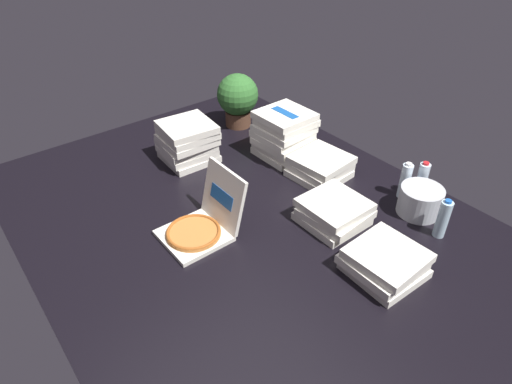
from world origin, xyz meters
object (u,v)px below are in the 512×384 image
ice_bucket (420,201)px  potted_plant (238,98)px  open_pizza_box (202,223)px  water_bottle_0 (443,219)px  pizza_stack_center_far (284,134)px  water_bottle_2 (405,181)px  pizza_stack_right_mid (334,212)px  water_bottle_1 (422,180)px  pizza_stack_left_near (385,263)px  pizza_stack_left_far (187,142)px  pizza_stack_right_far (320,166)px

ice_bucket → potted_plant: 1.66m
open_pizza_box → water_bottle_0: size_ratio=1.75×
pizza_stack_center_far → water_bottle_2: bearing=16.4°
pizza_stack_right_mid → water_bottle_1: (0.16, 0.64, 0.05)m
pizza_stack_left_near → water_bottle_0: 0.50m
water_bottle_2 → pizza_stack_center_far: bearing=-163.6°
pizza_stack_left_far → ice_bucket: size_ratio=1.54×
open_pizza_box → potted_plant: size_ratio=1.01×
pizza_stack_right_far → pizza_stack_right_mid: same height
pizza_stack_left_far → water_bottle_0: 1.78m
open_pizza_box → water_bottle_1: bearing=66.9°
pizza_stack_center_far → water_bottle_0: bearing=4.8°
water_bottle_2 → pizza_stack_right_far: bearing=-154.2°
water_bottle_1 → pizza_stack_center_far: bearing=-159.6°
pizza_stack_right_far → pizza_stack_left_far: bearing=-141.1°
ice_bucket → pizza_stack_left_near: bearing=-71.7°
pizza_stack_center_far → potted_plant: bearing=177.6°
water_bottle_1 → potted_plant: 1.58m
open_pizza_box → pizza_stack_right_mid: size_ratio=1.18×
pizza_stack_left_near → ice_bucket: size_ratio=1.43×
pizza_stack_left_far → potted_plant: potted_plant is taller
pizza_stack_left_near → water_bottle_1: (-0.30, 0.74, 0.05)m
water_bottle_1 → water_bottle_2: (-0.06, -0.09, 0.00)m
pizza_stack_right_far → potted_plant: bearing=179.1°
water_bottle_0 → open_pizza_box: bearing=-129.2°
pizza_stack_left_near → water_bottle_1: bearing=111.9°
water_bottle_2 → potted_plant: bearing=-171.1°
potted_plant → water_bottle_2: bearing=8.9°
water_bottle_1 → pizza_stack_right_far: bearing=-149.4°
water_bottle_0 → potted_plant: (-1.85, -0.08, 0.12)m
pizza_stack_right_far → pizza_stack_left_near: size_ratio=1.07×
water_bottle_1 → potted_plant: bearing=-168.1°
water_bottle_1 → pizza_stack_left_near: bearing=-68.1°
pizza_stack_right_far → water_bottle_0: (0.88, 0.09, 0.05)m
open_pizza_box → potted_plant: potted_plant is taller
pizza_stack_left_far → water_bottle_2: size_ratio=1.58×
water_bottle_0 → pizza_stack_left_far: bearing=-156.8°
pizza_stack_left_far → pizza_stack_right_mid: size_ratio=1.06×
open_pizza_box → pizza_stack_center_far: size_ratio=1.13×
water_bottle_1 → ice_bucket: bearing=-56.4°
potted_plant → open_pizza_box: bearing=-45.3°
pizza_stack_left_far → ice_bucket: pizza_stack_left_far is taller
ice_bucket → water_bottle_1: bearing=123.6°
water_bottle_0 → water_bottle_2: (-0.37, 0.15, 0.00)m
pizza_stack_left_far → pizza_stack_left_near: pizza_stack_left_far is taller
pizza_stack_left_near → water_bottle_0: size_ratio=1.46×
pizza_stack_center_far → water_bottle_1: pizza_stack_center_far is taller
water_bottle_1 → water_bottle_2: size_ratio=1.00×
water_bottle_0 → water_bottle_1: (-0.31, 0.25, 0.00)m
pizza_stack_left_far → pizza_stack_center_far: size_ratio=1.01×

